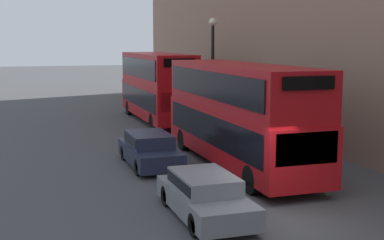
{
  "coord_description": "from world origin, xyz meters",
  "views": [
    {
      "loc": [
        -6.85,
        -13.28,
        5.1
      ],
      "look_at": [
        0.48,
        9.04,
        1.61
      ],
      "focal_mm": 50.0,
      "sensor_mm": 36.0,
      "label": 1
    }
  ],
  "objects_px": {
    "car_dark_sedan": "(205,194)",
    "pedestrian": "(240,125)",
    "car_hatchback": "(150,149)",
    "bus_second_in_queue": "(157,84)",
    "bus_leading": "(238,111)"
  },
  "relations": [
    {
      "from": "car_dark_sedan",
      "to": "pedestrian",
      "type": "distance_m",
      "value": 11.97
    },
    {
      "from": "car_hatchback",
      "to": "pedestrian",
      "type": "height_order",
      "value": "pedestrian"
    },
    {
      "from": "bus_second_in_queue",
      "to": "car_hatchback",
      "type": "height_order",
      "value": "bus_second_in_queue"
    },
    {
      "from": "bus_leading",
      "to": "car_hatchback",
      "type": "xyz_separation_m",
      "value": [
        -3.4,
        1.24,
        -1.59
      ]
    },
    {
      "from": "car_hatchback",
      "to": "bus_second_in_queue",
      "type": "bearing_deg",
      "value": 74.05
    },
    {
      "from": "car_dark_sedan",
      "to": "car_hatchback",
      "type": "distance_m",
      "value": 6.79
    },
    {
      "from": "car_dark_sedan",
      "to": "pedestrian",
      "type": "bearing_deg",
      "value": 61.96
    },
    {
      "from": "bus_second_in_queue",
      "to": "car_dark_sedan",
      "type": "distance_m",
      "value": 19.07
    },
    {
      "from": "bus_second_in_queue",
      "to": "pedestrian",
      "type": "relative_size",
      "value": 5.59
    },
    {
      "from": "bus_second_in_queue",
      "to": "bus_leading",
      "type": "bearing_deg",
      "value": -90.0
    },
    {
      "from": "bus_leading",
      "to": "car_dark_sedan",
      "type": "bearing_deg",
      "value": -121.47
    },
    {
      "from": "bus_leading",
      "to": "car_hatchback",
      "type": "distance_m",
      "value": 3.95
    },
    {
      "from": "bus_second_in_queue",
      "to": "car_dark_sedan",
      "type": "height_order",
      "value": "bus_second_in_queue"
    },
    {
      "from": "car_hatchback",
      "to": "car_dark_sedan",
      "type": "bearing_deg",
      "value": -90.0
    },
    {
      "from": "pedestrian",
      "to": "bus_second_in_queue",
      "type": "bearing_deg",
      "value": 105.31
    }
  ]
}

